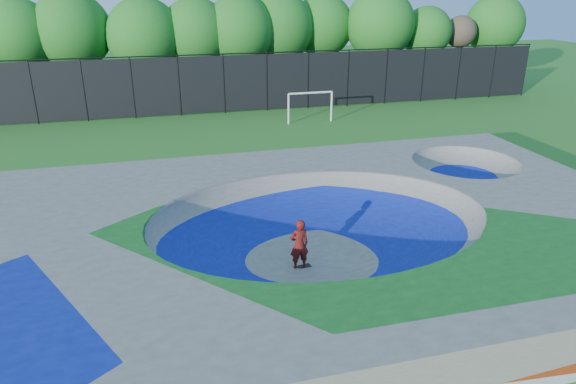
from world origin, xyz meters
name	(u,v)px	position (x,y,z in m)	size (l,w,h in m)	color
ground	(319,255)	(0.00, 0.00, 0.00)	(120.00, 120.00, 0.00)	#25651C
skate_deck	(320,235)	(0.00, 0.00, 0.75)	(22.00, 14.00, 1.50)	gray
skater	(299,245)	(-0.88, -0.66, 0.84)	(0.61, 0.40, 1.68)	#B21A0E
skateboard	(299,268)	(-0.88, -0.66, 0.03)	(0.78, 0.22, 0.05)	black
soccer_goal	(310,101)	(4.92, 16.96, 1.37)	(3.00, 0.12, 1.98)	silver
fence	(224,83)	(0.00, 21.00, 2.10)	(48.09, 0.09, 4.04)	black
treeline	(208,31)	(-0.36, 25.84, 5.10)	(52.78, 7.02, 8.12)	#4B3025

